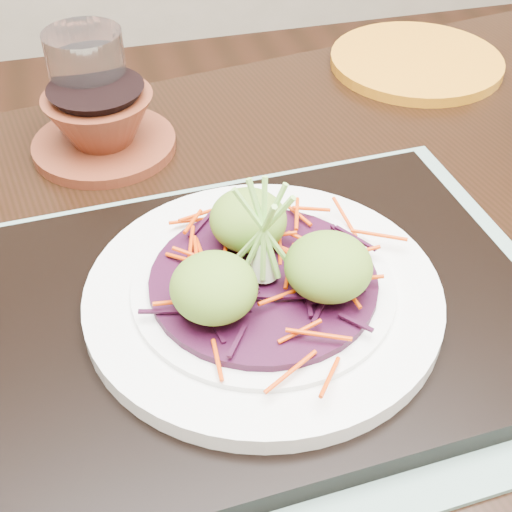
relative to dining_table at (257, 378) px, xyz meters
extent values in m
cube|color=black|center=(0.00, 0.00, 0.07)|extent=(1.22, 0.91, 0.04)
cube|color=black|center=(0.46, 0.40, -0.28)|extent=(0.06, 0.06, 0.66)
cube|color=gray|center=(0.00, -0.02, 0.09)|extent=(0.47, 0.37, 0.00)
cube|color=black|center=(0.00, -0.02, 0.10)|extent=(0.41, 0.31, 0.02)
cylinder|color=white|center=(0.00, -0.02, 0.12)|extent=(0.26, 0.26, 0.01)
cylinder|color=white|center=(0.00, -0.02, 0.13)|extent=(0.19, 0.19, 0.01)
cylinder|color=#31091F|center=(0.00, -0.02, 0.14)|extent=(0.16, 0.16, 0.01)
ellipsoid|color=#557A24|center=(-0.04, -0.04, 0.16)|extent=(0.06, 0.06, 0.04)
ellipsoid|color=#557A24|center=(0.04, -0.04, 0.16)|extent=(0.06, 0.06, 0.04)
ellipsoid|color=#557A24|center=(0.00, 0.02, 0.16)|extent=(0.06, 0.06, 0.04)
cylinder|color=white|center=(-0.09, 0.28, 0.15)|extent=(0.10, 0.10, 0.11)
cylinder|color=#5B2615|center=(-0.09, 0.25, 0.10)|extent=(0.15, 0.15, 0.01)
cylinder|color=#C17215|center=(0.28, 0.33, 0.10)|extent=(0.23, 0.23, 0.01)
camera|label=1|loc=(-0.10, -0.38, 0.48)|focal=50.00mm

